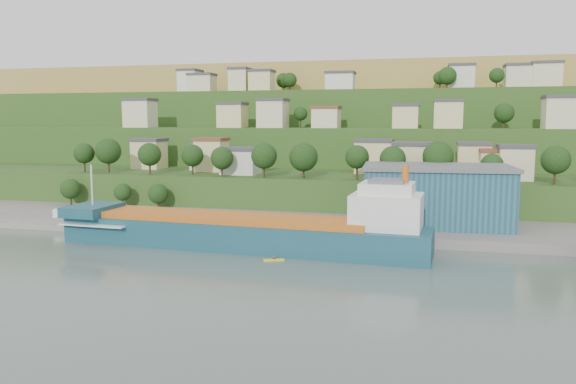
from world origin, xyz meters
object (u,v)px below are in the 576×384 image
(warehouse, at_px, (436,195))
(cargo_ship_near, at_px, (252,233))
(caravan, at_px, (67,214))
(kayak_orange, at_px, (228,251))

(warehouse, bearing_deg, cargo_ship_near, -149.05)
(caravan, relative_size, kayak_orange, 1.60)
(cargo_ship_near, height_order, warehouse, cargo_ship_near)
(cargo_ship_near, height_order, caravan, cargo_ship_near)
(cargo_ship_near, distance_m, kayak_orange, 6.24)
(cargo_ship_near, distance_m, caravan, 50.96)
(caravan, bearing_deg, cargo_ship_near, -37.00)
(warehouse, height_order, kayak_orange, warehouse)
(cargo_ship_near, bearing_deg, warehouse, 37.66)
(cargo_ship_near, bearing_deg, caravan, 169.01)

